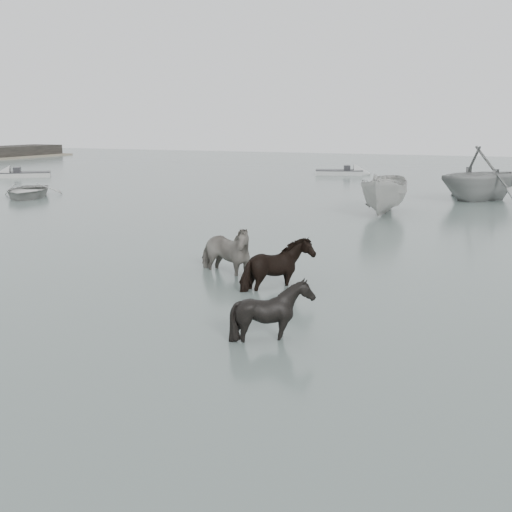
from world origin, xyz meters
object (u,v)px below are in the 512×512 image
at_px(pony_pinto, 224,242).
at_px(rowboat_lead, 27,189).
at_px(pony_dark, 279,257).
at_px(pony_black, 272,303).

relative_size(pony_pinto, rowboat_lead, 0.47).
relative_size(pony_dark, pony_black, 1.13).
bearing_deg(pony_pinto, rowboat_lead, 74.08).
height_order(pony_black, rowboat_lead, pony_black).
xyz_separation_m(pony_pinto, pony_black, (3.26, -4.57, -0.17)).
height_order(pony_pinto, rowboat_lead, pony_pinto).
xyz_separation_m(pony_dark, pony_black, (1.28, -3.64, -0.09)).
xyz_separation_m(pony_pinto, rowboat_lead, (-18.06, 12.11, -0.43)).
distance_m(pony_dark, rowboat_lead, 23.91).
distance_m(pony_black, rowboat_lead, 27.07).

